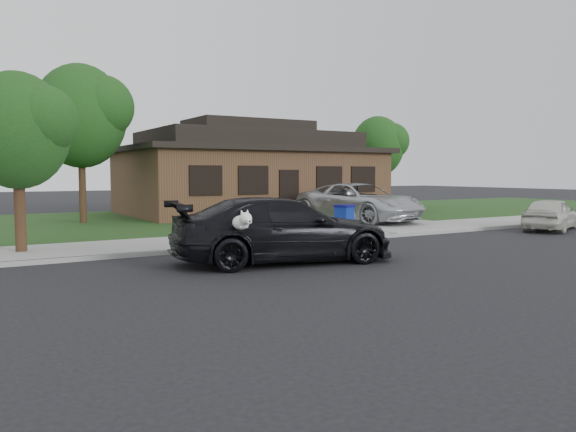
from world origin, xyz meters
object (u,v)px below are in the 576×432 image
white_compact (551,214)px  sedan (283,230)px  minivan (359,202)px  recycling_bin (344,217)px

white_compact → sedan: bearing=74.1°
sedan → minivan: bearing=-37.8°
minivan → sedan: bearing=-147.6°
sedan → white_compact: 12.44m
sedan → recycling_bin: (4.98, 4.29, -0.20)m
white_compact → recycling_bin: white_compact is taller
minivan → white_compact: (4.68, -5.53, -0.32)m
minivan → recycling_bin: (-2.69, -2.62, -0.35)m
recycling_bin → minivan: bearing=25.7°
sedan → minivan: 10.33m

